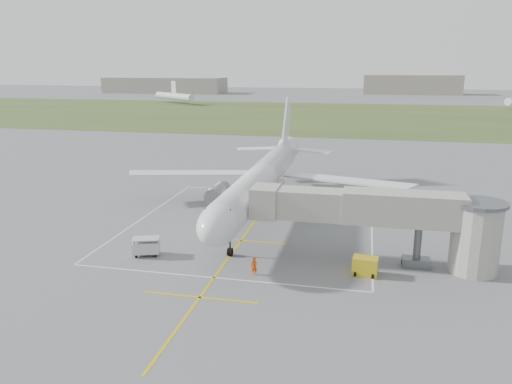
% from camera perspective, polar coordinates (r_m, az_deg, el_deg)
% --- Properties ---
extents(ground, '(700.00, 700.00, 0.00)m').
position_cam_1_polar(ground, '(63.97, 0.45, -2.58)').
color(ground, '#57575A').
rests_on(ground, ground).
extents(grass_strip, '(700.00, 120.00, 0.02)m').
position_cam_1_polar(grass_strip, '(191.19, 8.64, 8.65)').
color(grass_strip, '#354B21').
rests_on(grass_strip, ground).
extents(apron_markings, '(28.20, 60.00, 0.01)m').
position_cam_1_polar(apron_markings, '(58.56, -0.73, -4.20)').
color(apron_markings, '#C7A50B').
rests_on(apron_markings, ground).
extents(airliner, '(38.93, 46.75, 13.52)m').
position_cam_1_polar(airliner, '(63.54, 0.60, 1.40)').
color(airliner, silver).
rests_on(airliner, ground).
extents(jet_bridge, '(23.40, 5.00, 7.20)m').
position_cam_1_polar(jet_bridge, '(48.51, 15.52, -2.85)').
color(jet_bridge, gray).
rests_on(jet_bridge, ground).
extents(gpu_unit, '(2.40, 1.81, 1.69)m').
position_cam_1_polar(gpu_unit, '(46.98, 12.37, -8.29)').
color(gpu_unit, gold).
rests_on(gpu_unit, ground).
extents(baggage_cart, '(2.98, 2.29, 1.83)m').
position_cam_1_polar(baggage_cart, '(51.54, -12.44, -6.10)').
color(baggage_cart, '#B2B2B2').
rests_on(baggage_cart, ground).
extents(ramp_worker_nose, '(0.68, 0.52, 1.69)m').
position_cam_1_polar(ramp_worker_nose, '(45.90, -0.20, -8.48)').
color(ramp_worker_nose, '#DF4307').
rests_on(ramp_worker_nose, ground).
extents(ramp_worker_wing, '(1.21, 1.16, 1.96)m').
position_cam_1_polar(ramp_worker_wing, '(67.92, -3.16, -0.73)').
color(ramp_worker_wing, '#FD4208').
rests_on(ramp_worker_wing, ground).
extents(distant_hangars, '(345.00, 49.00, 12.00)m').
position_cam_1_polar(distant_hangars, '(326.60, 7.48, 11.93)').
color(distant_hangars, gray).
rests_on(distant_hangars, ground).
extents(distant_aircraft, '(182.60, 34.50, 8.85)m').
position_cam_1_polar(distant_aircraft, '(236.90, 9.54, 10.57)').
color(distant_aircraft, silver).
rests_on(distant_aircraft, ground).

